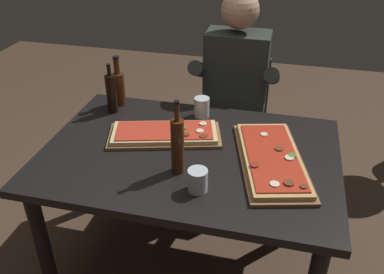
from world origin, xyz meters
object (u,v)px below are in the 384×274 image
at_px(tumbler_near_camera, 198,181).
at_px(diner_chair, 235,117).
at_px(dining_table, 190,167).
at_px(vinegar_bottle_green, 178,145).
at_px(pizza_rectangular_front, 165,134).
at_px(tumbler_far_side, 202,108).
at_px(seated_diner, 235,90).
at_px(wine_bottle_dark, 111,93).
at_px(pizza_rectangular_left, 272,159).
at_px(oil_bottle_amber, 119,87).

height_order(tumbler_near_camera, diner_chair, diner_chair).
height_order(dining_table, vinegar_bottle_green, vinegar_bottle_green).
xyz_separation_m(pizza_rectangular_front, tumbler_far_side, (0.13, 0.26, 0.03)).
bearing_deg(dining_table, tumbler_far_side, 93.32).
bearing_deg(seated_diner, wine_bottle_dark, -144.36).
bearing_deg(tumbler_near_camera, dining_table, 110.64).
distance_m(pizza_rectangular_front, diner_chair, 0.85).
bearing_deg(dining_table, pizza_rectangular_front, 147.45).
bearing_deg(pizza_rectangular_front, pizza_rectangular_left, -10.34).
distance_m(pizza_rectangular_left, tumbler_near_camera, 0.39).
bearing_deg(tumbler_far_side, dining_table, -86.68).
xyz_separation_m(tumbler_near_camera, diner_chair, (0.00, 1.13, -0.30)).
distance_m(dining_table, pizza_rectangular_front, 0.21).
bearing_deg(vinegar_bottle_green, pizza_rectangular_left, 22.38).
xyz_separation_m(oil_bottle_amber, tumbler_far_side, (0.49, -0.03, -0.06)).
xyz_separation_m(wine_bottle_dark, tumbler_far_side, (0.49, 0.07, -0.07)).
relative_size(pizza_rectangular_left, wine_bottle_dark, 2.40).
height_order(wine_bottle_dark, diner_chair, wine_bottle_dark).
xyz_separation_m(wine_bottle_dark, oil_bottle_amber, (0.00, 0.10, -0.00)).
xyz_separation_m(oil_bottle_amber, seated_diner, (0.62, 0.35, -0.11)).
bearing_deg(vinegar_bottle_green, dining_table, 86.13).
xyz_separation_m(dining_table, vinegar_bottle_green, (-0.01, -0.17, 0.23)).
bearing_deg(seated_diner, pizza_rectangular_front, -111.79).
distance_m(vinegar_bottle_green, seated_diner, 0.92).
relative_size(pizza_rectangular_left, tumbler_far_side, 6.29).
relative_size(pizza_rectangular_left, diner_chair, 0.78).
xyz_separation_m(vinegar_bottle_green, seated_diner, (0.11, 0.90, -0.13)).
bearing_deg(oil_bottle_amber, wine_bottle_dark, -91.23).
bearing_deg(tumbler_far_side, vinegar_bottle_green, -88.94).
distance_m(dining_table, seated_diner, 0.75).
relative_size(pizza_rectangular_front, vinegar_bottle_green, 1.74).
bearing_deg(diner_chair, vinegar_bottle_green, -96.42).
bearing_deg(vinegar_bottle_green, tumbler_near_camera, -43.77).
height_order(oil_bottle_amber, tumbler_far_side, oil_bottle_amber).
height_order(dining_table, tumbler_near_camera, tumbler_near_camera).
bearing_deg(tumbler_far_side, pizza_rectangular_left, -41.58).
bearing_deg(diner_chair, pizza_rectangular_front, -108.60).
height_order(wine_bottle_dark, oil_bottle_amber, oil_bottle_amber).
distance_m(tumbler_far_side, diner_chair, 0.59).
height_order(pizza_rectangular_left, vinegar_bottle_green, vinegar_bottle_green).
height_order(oil_bottle_amber, tumbler_near_camera, oil_bottle_amber).
relative_size(dining_table, tumbler_far_side, 13.03).
bearing_deg(vinegar_bottle_green, pizza_rectangular_front, 118.21).
height_order(dining_table, seated_diner, seated_diner).
bearing_deg(wine_bottle_dark, pizza_rectangular_left, -18.10).
distance_m(dining_table, tumbler_near_camera, 0.33).
xyz_separation_m(vinegar_bottle_green, tumbler_near_camera, (0.11, -0.11, -0.09)).
bearing_deg(wine_bottle_dark, tumbler_far_side, 7.76).
height_order(pizza_rectangular_left, diner_chair, diner_chair).
distance_m(pizza_rectangular_front, vinegar_bottle_green, 0.32).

